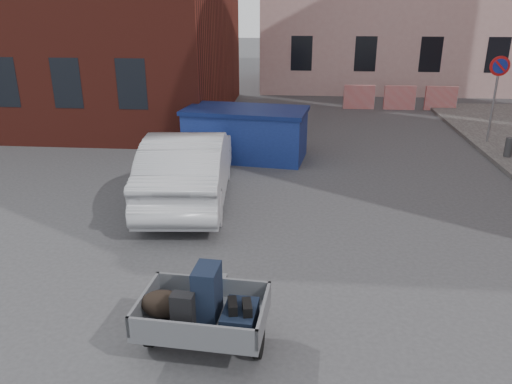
# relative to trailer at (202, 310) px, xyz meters

# --- Properties ---
(ground) EXTENTS (120.00, 120.00, 0.00)m
(ground) POSITION_rel_trailer_xyz_m (1.16, 1.26, -0.61)
(ground) COLOR #38383A
(ground) RESTS_ON ground
(no_parking_sign) EXTENTS (0.60, 0.09, 2.65)m
(no_parking_sign) POSITION_rel_trailer_xyz_m (7.16, 10.74, 1.41)
(no_parking_sign) COLOR gray
(no_parking_sign) RESTS_ON sidewalk
(barriers) EXTENTS (4.70, 0.18, 1.00)m
(barriers) POSITION_rel_trailer_xyz_m (5.36, 16.26, -0.11)
(barriers) COLOR red
(barriers) RESTS_ON ground
(trailer) EXTENTS (1.68, 1.86, 1.20)m
(trailer) POSITION_rel_trailer_xyz_m (0.00, 0.00, 0.00)
(trailer) COLOR black
(trailer) RESTS_ON ground
(dumpster) EXTENTS (3.68, 2.25, 1.45)m
(dumpster) POSITION_rel_trailer_xyz_m (-0.38, 8.68, 0.12)
(dumpster) COLOR navy
(dumpster) RESTS_ON ground
(silver_car) EXTENTS (2.12, 5.00, 1.60)m
(silver_car) POSITION_rel_trailer_xyz_m (-1.31, 5.28, 0.19)
(silver_car) COLOR #B1B3B9
(silver_car) RESTS_ON ground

